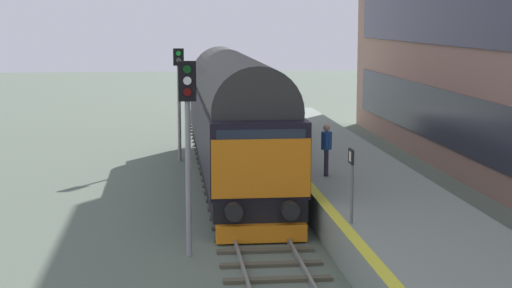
{
  "coord_description": "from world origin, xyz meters",
  "views": [
    {
      "loc": [
        -2.45,
        -23.48,
        5.97
      ],
      "look_at": [
        0.2,
        1.07,
        2.2
      ],
      "focal_mm": 58.18,
      "sensor_mm": 36.0,
      "label": 1
    }
  ],
  "objects_px": {
    "diesel_locomotive": "(235,114)",
    "signal_post_mid": "(179,92)",
    "waiting_passenger": "(326,145)",
    "platform_number_sign": "(352,174)",
    "signal_post_near": "(188,133)"
  },
  "relations": [
    {
      "from": "diesel_locomotive",
      "to": "signal_post_mid",
      "type": "bearing_deg",
      "value": 113.14
    },
    {
      "from": "signal_post_mid",
      "to": "waiting_passenger",
      "type": "distance_m",
      "value": 10.19
    },
    {
      "from": "platform_number_sign",
      "to": "waiting_passenger",
      "type": "bearing_deg",
      "value": 84.67
    },
    {
      "from": "signal_post_near",
      "to": "waiting_passenger",
      "type": "bearing_deg",
      "value": 48.72
    },
    {
      "from": "diesel_locomotive",
      "to": "signal_post_near",
      "type": "height_order",
      "value": "signal_post_near"
    },
    {
      "from": "signal_post_mid",
      "to": "platform_number_sign",
      "type": "distance_m",
      "value": 15.73
    },
    {
      "from": "diesel_locomotive",
      "to": "signal_post_mid",
      "type": "height_order",
      "value": "signal_post_mid"
    },
    {
      "from": "diesel_locomotive",
      "to": "waiting_passenger",
      "type": "xyz_separation_m",
      "value": [
        2.54,
        -4.54,
        -0.49
      ]
    },
    {
      "from": "signal_post_mid",
      "to": "waiting_passenger",
      "type": "xyz_separation_m",
      "value": [
        4.49,
        -9.1,
        -0.93
      ]
    },
    {
      "from": "diesel_locomotive",
      "to": "waiting_passenger",
      "type": "bearing_deg",
      "value": -60.73
    },
    {
      "from": "diesel_locomotive",
      "to": "signal_post_near",
      "type": "xyz_separation_m",
      "value": [
        -1.95,
        -9.66,
        0.66
      ]
    },
    {
      "from": "diesel_locomotive",
      "to": "signal_post_near",
      "type": "relative_size",
      "value": 3.58
    },
    {
      "from": "diesel_locomotive",
      "to": "waiting_passenger",
      "type": "distance_m",
      "value": 5.22
    },
    {
      "from": "platform_number_sign",
      "to": "signal_post_near",
      "type": "bearing_deg",
      "value": 165.71
    },
    {
      "from": "signal_post_near",
      "to": "signal_post_mid",
      "type": "relative_size",
      "value": 1.04
    }
  ]
}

